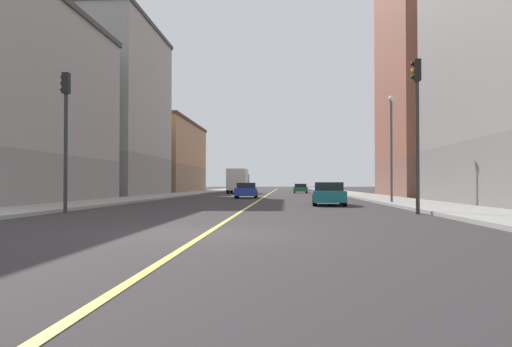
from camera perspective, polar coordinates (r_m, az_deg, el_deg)
name	(u,v)px	position (r m, az deg, el deg)	size (l,w,h in m)	color
ground_plane	(207,233)	(13.33, -5.37, -6.55)	(400.00, 400.00, 0.00)	#332D2E
sidewalk_left	(351,194)	(62.62, 10.38, -2.18)	(3.88, 168.00, 0.15)	#9E9B93
sidewalk_right	(187,193)	(63.23, -7.51, -2.18)	(3.88, 168.00, 0.15)	#9E9B93
lane_center_stripe	(269,194)	(62.16, 1.39, -2.27)	(0.16, 154.00, 0.01)	#E5D14C
building_left_mid	(438,79)	(52.78, 19.35, 9.76)	(9.74, 15.13, 22.31)	brown
building_right_midblock	(109,110)	(56.93, -15.80, 6.68)	(9.74, 17.55, 17.87)	gray
building_right_distant	(162,157)	(79.14, -10.25, 1.79)	(9.74, 25.06, 10.48)	#8F6B4F
traffic_light_left_near	(417,115)	(22.67, 17.20, 6.18)	(0.40, 0.32, 6.42)	#2D2D2D
traffic_light_right_near	(65,122)	(23.92, -20.13, 5.30)	(0.40, 0.32, 6.04)	#2D2D2D
street_lamp_left_near	(391,137)	(32.82, 14.60, 3.92)	(0.36, 0.36, 6.48)	#4C4C51
car_teal	(329,194)	(30.64, 7.96, -2.23)	(2.03, 4.59, 1.34)	#196670
car_blue	(246,191)	(45.89, -1.05, -1.88)	(1.99, 4.48, 1.34)	#23389E
car_maroon	(241,188)	(76.58, -1.63, -1.56)	(1.85, 4.15, 1.37)	maroon
car_green	(300,188)	(70.12, 4.89, -1.65)	(1.91, 4.00, 1.24)	#1E6B38
box_truck	(238,180)	(66.72, -1.97, -0.77)	(2.50, 6.90, 3.11)	navy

